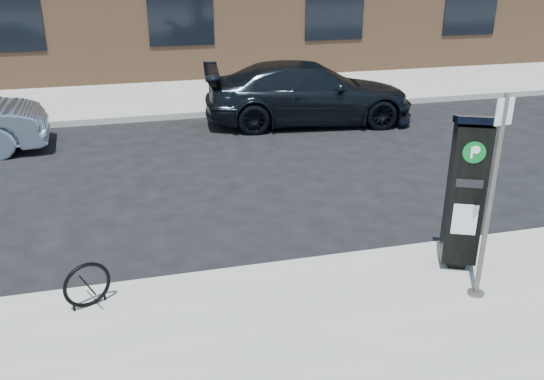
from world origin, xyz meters
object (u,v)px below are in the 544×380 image
object	(u,v)px
bike_rack	(87,285)
car_dark	(309,93)
sign_pole	(490,202)
parking_kiosk	(466,191)

from	to	relation	value
bike_rack	car_dark	world-z (taller)	car_dark
sign_pole	bike_rack	xyz separation A→B (m)	(-4.50, 0.91, -0.95)
sign_pole	bike_rack	world-z (taller)	sign_pole
bike_rack	car_dark	size ratio (longest dim) A/B	0.11
sign_pole	car_dark	world-z (taller)	sign_pole
parking_kiosk	bike_rack	size ratio (longest dim) A/B	3.66
sign_pole	bike_rack	bearing A→B (deg)	162.19
parking_kiosk	bike_rack	bearing A→B (deg)	-158.64
bike_rack	car_dark	bearing A→B (deg)	32.45
bike_rack	parking_kiosk	bearing A→B (deg)	-25.86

